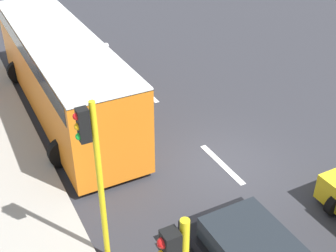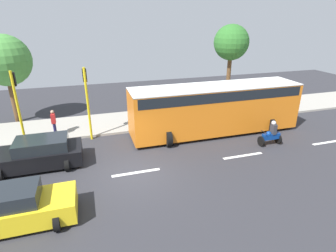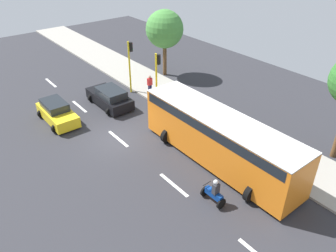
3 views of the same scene
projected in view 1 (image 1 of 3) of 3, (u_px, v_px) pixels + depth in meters
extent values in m
cube|color=#2D2D33|center=(222.00, 165.00, 14.33)|extent=(40.00, 60.00, 0.10)
cube|color=#9E998E|center=(2.00, 235.00, 11.49)|extent=(4.00, 60.00, 0.15)
cube|color=white|center=(98.00, 46.00, 23.32)|extent=(0.20, 2.40, 0.01)
cube|color=white|center=(145.00, 91.00, 18.81)|extent=(0.20, 2.40, 0.01)
cube|color=white|center=(222.00, 164.00, 14.30)|extent=(0.20, 2.40, 0.01)
cylinder|color=black|center=(335.00, 205.00, 12.14)|extent=(0.64, 0.22, 0.64)
cube|color=#1E2328|center=(257.00, 251.00, 9.54)|extent=(1.61, 2.51, 0.56)
cylinder|color=black|center=(253.00, 234.00, 11.20)|extent=(0.64, 0.22, 0.64)
cube|color=orange|center=(62.00, 73.00, 16.49)|extent=(2.50, 11.00, 2.90)
cube|color=black|center=(58.00, 45.00, 15.91)|extent=(2.52, 10.56, 0.60)
cube|color=white|center=(56.00, 36.00, 15.72)|extent=(2.50, 11.00, 0.08)
cylinder|color=black|center=(126.00, 135.00, 14.89)|extent=(1.00, 0.30, 1.00)
cylinder|color=black|center=(63.00, 152.00, 14.02)|extent=(1.00, 0.30, 1.00)
cylinder|color=black|center=(67.00, 62.00, 20.18)|extent=(1.00, 0.30, 1.00)
cylinder|color=black|center=(19.00, 72.00, 19.31)|extent=(1.00, 0.30, 1.00)
cylinder|color=black|center=(113.00, 74.00, 19.60)|extent=(0.60, 0.10, 0.60)
cylinder|color=black|center=(104.00, 64.00, 20.50)|extent=(0.60, 0.10, 0.60)
cube|color=navy|center=(108.00, 63.00, 19.96)|extent=(0.28, 1.10, 0.36)
sphere|color=navy|center=(109.00, 61.00, 19.71)|extent=(0.32, 0.32, 0.32)
cylinder|color=black|center=(112.00, 61.00, 19.36)|extent=(0.55, 0.04, 0.04)
cube|color=#333338|center=(106.00, 54.00, 19.79)|extent=(0.36, 0.24, 0.60)
sphere|color=silver|center=(106.00, 46.00, 19.55)|extent=(0.26, 0.26, 0.26)
cube|color=black|center=(170.00, 252.00, 5.94)|extent=(0.24, 0.24, 0.76)
sphere|color=red|center=(163.00, 243.00, 5.77)|extent=(0.16, 0.16, 0.16)
cylinder|color=yellow|center=(101.00, 188.00, 9.79)|extent=(0.14, 0.14, 4.50)
cube|color=black|center=(84.00, 125.00, 8.78)|extent=(0.24, 0.24, 0.76)
sphere|color=red|center=(77.00, 116.00, 8.60)|extent=(0.16, 0.16, 0.16)
sphere|color=#F2A50C|center=(78.00, 127.00, 8.73)|extent=(0.16, 0.16, 0.16)
sphere|color=green|center=(79.00, 137.00, 8.86)|extent=(0.16, 0.16, 0.16)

